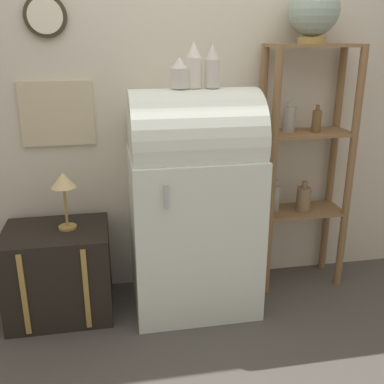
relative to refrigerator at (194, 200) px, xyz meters
The scene contains 10 objects.
ground_plane 0.76m from the refrigerator, 89.99° to the right, with size 12.00×12.00×0.00m, color #4C4742.
wall_back 0.71m from the refrigerator, 90.91° to the left, with size 7.00×0.09×2.70m.
refrigerator is the anchor object (origin of this frame).
suitcase_trunk 0.96m from the refrigerator, behind, with size 0.63×0.50×0.57m.
shelf_unit 0.82m from the refrigerator, 10.29° to the left, with size 0.59×0.30×1.65m.
globe 1.36m from the refrigerator, 10.17° to the left, with size 0.31×0.31×0.35m.
vase_left 0.77m from the refrigerator, behind, with size 0.11×0.11×0.17m.
vase_center 0.81m from the refrigerator, 45.55° to the left, with size 0.10×0.10×0.26m.
vase_right 0.81m from the refrigerator, ahead, with size 0.09×0.09×0.25m.
desk_lamp 0.79m from the refrigerator, behind, with size 0.15×0.15×0.36m.
Camera 1 is at (-0.49, -2.36, 1.69)m, focal length 42.00 mm.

